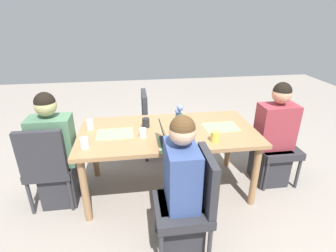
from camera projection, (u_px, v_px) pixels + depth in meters
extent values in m
plane|color=gray|center=(168.00, 188.00, 3.01)|extent=(10.00, 10.00, 0.00)
cube|color=#9E754C|center=(168.00, 132.00, 2.72)|extent=(1.82, 0.91, 0.04)
cylinder|color=#9E754C|center=(229.00, 141.00, 3.31)|extent=(0.07, 0.07, 0.69)
cylinder|color=#9E754C|center=(94.00, 150.00, 3.10)|extent=(0.07, 0.07, 0.69)
cylinder|color=#9E754C|center=(255.00, 176.00, 2.63)|extent=(0.07, 0.07, 0.69)
cylinder|color=#9E754C|center=(85.00, 190.00, 2.42)|extent=(0.07, 0.07, 0.69)
cube|color=#2D2D33|center=(182.00, 209.00, 2.10)|extent=(0.44, 0.44, 0.08)
cube|color=#2D2D33|center=(207.00, 180.00, 2.02)|extent=(0.06, 0.42, 0.45)
cylinder|color=#333338|center=(161.00, 252.00, 2.00)|extent=(0.04, 0.04, 0.37)
cylinder|color=#333338|center=(156.00, 216.00, 2.34)|extent=(0.04, 0.04, 0.37)
cylinder|color=#333338|center=(210.00, 246.00, 2.05)|extent=(0.04, 0.04, 0.37)
cylinder|color=#333338|center=(198.00, 212.00, 2.39)|extent=(0.04, 0.04, 0.37)
cube|color=#2D2D33|center=(180.00, 221.00, 2.23)|extent=(0.36, 0.34, 0.45)
cube|color=#384C84|center=(181.00, 175.00, 2.04)|extent=(0.24, 0.40, 0.50)
sphere|color=#DEAB89|center=(182.00, 132.00, 1.89)|extent=(0.20, 0.20, 0.20)
sphere|color=#51381E|center=(182.00, 128.00, 1.87)|extent=(0.19, 0.19, 0.19)
cube|color=#2D2D33|center=(277.00, 149.00, 3.00)|extent=(0.44, 0.44, 0.08)
cube|color=#2D2D33|center=(272.00, 121.00, 3.06)|extent=(0.42, 0.06, 0.45)
cylinder|color=#333338|center=(298.00, 174.00, 2.94)|extent=(0.04, 0.04, 0.37)
cylinder|color=#333338|center=(266.00, 177.00, 2.89)|extent=(0.04, 0.04, 0.37)
cylinder|color=#333338|center=(280.00, 156.00, 3.28)|extent=(0.04, 0.04, 0.37)
cylinder|color=#333338|center=(251.00, 159.00, 3.24)|extent=(0.04, 0.04, 0.37)
cube|color=#2D2D33|center=(269.00, 163.00, 3.07)|extent=(0.34, 0.36, 0.45)
cube|color=#93333D|center=(276.00, 126.00, 2.87)|extent=(0.40, 0.24, 0.50)
sphere|color=tan|center=(282.00, 94.00, 2.72)|extent=(0.20, 0.20, 0.20)
sphere|color=black|center=(282.00, 91.00, 2.71)|extent=(0.19, 0.19, 0.19)
cube|color=#2D2D33|center=(52.00, 167.00, 2.66)|extent=(0.44, 0.44, 0.08)
cube|color=#2D2D33|center=(41.00, 154.00, 2.38)|extent=(0.42, 0.06, 0.45)
cylinder|color=#333338|center=(42.00, 176.00, 2.90)|extent=(0.04, 0.04, 0.37)
cylinder|color=#333338|center=(77.00, 173.00, 2.95)|extent=(0.04, 0.04, 0.37)
cylinder|color=#333338|center=(30.00, 198.00, 2.56)|extent=(0.04, 0.04, 0.37)
cylinder|color=#333338|center=(71.00, 195.00, 2.61)|extent=(0.04, 0.04, 0.37)
cube|color=#2D2D33|center=(61.00, 181.00, 2.75)|extent=(0.34, 0.36, 0.45)
cube|color=#4C7556|center=(53.00, 141.00, 2.55)|extent=(0.40, 0.24, 0.50)
sphere|color=tan|center=(45.00, 105.00, 2.40)|extent=(0.20, 0.20, 0.20)
sphere|color=black|center=(45.00, 102.00, 2.39)|extent=(0.19, 0.19, 0.19)
cube|color=#2D2D33|center=(159.00, 127.00, 3.56)|extent=(0.44, 0.44, 0.08)
cube|color=#2D2D33|center=(144.00, 109.00, 3.43)|extent=(0.06, 0.42, 0.45)
cylinder|color=#333338|center=(171.00, 135.00, 3.85)|extent=(0.04, 0.04, 0.37)
cylinder|color=#333338|center=(175.00, 147.00, 3.51)|extent=(0.04, 0.04, 0.37)
cylinder|color=#333338|center=(145.00, 136.00, 3.80)|extent=(0.04, 0.04, 0.37)
cylinder|color=#333338|center=(147.00, 149.00, 3.46)|extent=(0.04, 0.04, 0.37)
cylinder|color=#4C6B60|center=(179.00, 122.00, 2.70)|extent=(0.08, 0.08, 0.17)
sphere|color=#6B7FD1|center=(178.00, 111.00, 2.65)|extent=(0.06, 0.06, 0.06)
cylinder|color=#477A3D|center=(178.00, 113.00, 2.65)|extent=(0.01, 0.01, 0.03)
sphere|color=#6B7FD1|center=(180.00, 108.00, 2.62)|extent=(0.06, 0.06, 0.06)
cylinder|color=#477A3D|center=(180.00, 111.00, 2.63)|extent=(0.01, 0.01, 0.07)
sphere|color=#6B7FD1|center=(179.00, 107.00, 2.64)|extent=(0.05, 0.05, 0.05)
cylinder|color=#477A3D|center=(179.00, 110.00, 2.65)|extent=(0.01, 0.01, 0.07)
cube|color=#7FAD70|center=(172.00, 144.00, 2.44)|extent=(0.26, 0.36, 0.00)
cube|color=#7FAD70|center=(221.00, 127.00, 2.78)|extent=(0.37, 0.27, 0.00)
cube|color=#7FAD70|center=(115.00, 134.00, 2.63)|extent=(0.37, 0.27, 0.00)
cube|color=black|center=(173.00, 144.00, 2.42)|extent=(0.22, 0.32, 0.02)
cube|color=black|center=(164.00, 134.00, 2.37)|extent=(0.08, 0.31, 0.19)
cylinder|color=#232328|center=(146.00, 123.00, 2.77)|extent=(0.08, 0.08, 0.10)
cylinder|color=white|center=(143.00, 133.00, 2.55)|extent=(0.07, 0.07, 0.09)
cylinder|color=#DBC64C|center=(215.00, 136.00, 2.47)|extent=(0.08, 0.08, 0.10)
cylinder|color=white|center=(90.00, 124.00, 2.72)|extent=(0.07, 0.07, 0.10)
cylinder|color=white|center=(84.00, 143.00, 2.35)|extent=(0.08, 0.08, 0.10)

